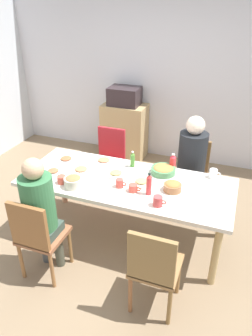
# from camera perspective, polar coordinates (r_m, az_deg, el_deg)

# --- Properties ---
(ground_plane) EXTENTS (6.62, 6.62, 0.00)m
(ground_plane) POSITION_cam_1_polar(r_m,az_deg,el_deg) (3.76, -0.00, -11.94)
(ground_plane) COLOR #826C51
(wall_back) EXTENTS (5.76, 0.12, 2.60)m
(wall_back) POSITION_cam_1_polar(r_m,az_deg,el_deg) (5.12, 9.08, 15.47)
(wall_back) COLOR silver
(wall_back) RESTS_ON ground_plane
(dining_table) EXTENTS (2.22, 0.91, 0.74)m
(dining_table) POSITION_cam_1_polar(r_m,az_deg,el_deg) (3.36, -0.00, -3.34)
(dining_table) COLOR silver
(dining_table) RESTS_ON ground_plane
(chair_0) EXTENTS (0.40, 0.40, 0.90)m
(chair_0) POSITION_cam_1_polar(r_m,az_deg,el_deg) (4.03, 11.62, -0.65)
(chair_0) COLOR brown
(chair_0) RESTS_ON ground_plane
(person_0) EXTENTS (0.33, 0.33, 1.26)m
(person_0) POSITION_cam_1_polar(r_m,az_deg,el_deg) (3.83, 11.75, 1.98)
(person_0) COLOR #3F4038
(person_0) RESTS_ON ground_plane
(chair_1) EXTENTS (0.40, 0.40, 0.90)m
(chair_1) POSITION_cam_1_polar(r_m,az_deg,el_deg) (2.70, 5.04, -17.18)
(chair_1) COLOR olive
(chair_1) RESTS_ON ground_plane
(chair_2) EXTENTS (0.40, 0.40, 0.90)m
(chair_2) POSITION_cam_1_polar(r_m,az_deg,el_deg) (3.09, -15.55, -11.44)
(chair_2) COLOR #945B3B
(chair_2) RESTS_ON ground_plane
(person_2) EXTENTS (0.30, 0.30, 1.26)m
(person_2) POSITION_cam_1_polar(r_m,az_deg,el_deg) (3.00, -15.17, -7.03)
(person_2) COLOR #43474A
(person_2) RESTS_ON ground_plane
(chair_3) EXTENTS (0.40, 0.40, 0.90)m
(chair_3) POSITION_cam_1_polar(r_m,az_deg,el_deg) (4.29, -3.03, 1.88)
(chair_3) COLOR #BD342A
(chair_3) RESTS_ON ground_plane
(plate_0) EXTENTS (0.22, 0.22, 0.04)m
(plate_0) POSITION_cam_1_polar(r_m,az_deg,el_deg) (3.55, -12.92, -0.64)
(plate_0) COLOR silver
(plate_0) RESTS_ON dining_table
(plate_1) EXTENTS (0.23, 0.23, 0.04)m
(plate_1) POSITION_cam_1_polar(r_m,az_deg,el_deg) (3.27, 2.79, -2.53)
(plate_1) COLOR white
(plate_1) RESTS_ON dining_table
(plate_2) EXTENTS (0.23, 0.23, 0.04)m
(plate_2) POSITION_cam_1_polar(r_m,az_deg,el_deg) (3.42, -1.78, -1.02)
(plate_2) COLOR white
(plate_2) RESTS_ON dining_table
(plate_3) EXTENTS (0.23, 0.23, 0.04)m
(plate_3) POSITION_cam_1_polar(r_m,az_deg,el_deg) (3.78, -10.70, 1.54)
(plate_3) COLOR silver
(plate_3) RESTS_ON dining_table
(plate_4) EXTENTS (0.24, 0.24, 0.04)m
(plate_4) POSITION_cam_1_polar(r_m,az_deg,el_deg) (3.69, -3.99, 1.30)
(plate_4) COLOR white
(plate_4) RESTS_ON dining_table
(plate_5) EXTENTS (0.24, 0.24, 0.04)m
(plate_5) POSITION_cam_1_polar(r_m,az_deg,el_deg) (3.53, -8.04, -0.33)
(plate_5) COLOR silver
(plate_5) RESTS_ON dining_table
(bowl_0) EXTENTS (0.19, 0.19, 0.12)m
(bowl_0) POSITION_cam_1_polar(r_m,az_deg,el_deg) (3.24, -9.42, -2.40)
(bowl_0) COLOR beige
(bowl_0) RESTS_ON dining_table
(bowl_1) EXTENTS (0.27, 0.27, 0.09)m
(bowl_1) POSITION_cam_1_polar(r_m,az_deg,el_deg) (3.46, 6.71, -0.32)
(bowl_1) COLOR #4B8553
(bowl_1) RESTS_ON dining_table
(bowl_2) EXTENTS (0.18, 0.18, 0.09)m
(bowl_2) POSITION_cam_1_polar(r_m,az_deg,el_deg) (3.17, 8.34, -3.32)
(bowl_2) COLOR #98643D
(bowl_2) RESTS_ON dining_table
(cup_0) EXTENTS (0.12, 0.09, 0.08)m
(cup_0) POSITION_cam_1_polar(r_m,az_deg,el_deg) (3.33, -11.42, -2.04)
(cup_0) COLOR #CC4F3E
(cup_0) RESTS_ON dining_table
(cup_1) EXTENTS (0.12, 0.09, 0.10)m
(cup_1) POSITION_cam_1_polar(r_m,az_deg,el_deg) (2.94, 5.76, -5.93)
(cup_1) COLOR #C54243
(cup_1) RESTS_ON dining_table
(cup_2) EXTENTS (0.12, 0.09, 0.08)m
(cup_2) POSITION_cam_1_polar(r_m,az_deg,el_deg) (3.13, 1.32, -3.61)
(cup_2) COLOR #D34D3F
(cup_2) RESTS_ON dining_table
(cup_3) EXTENTS (0.12, 0.08, 0.10)m
(cup_3) POSITION_cam_1_polar(r_m,az_deg,el_deg) (3.48, 15.42, -0.97)
(cup_3) COLOR white
(cup_3) RESTS_ON dining_table
(cup_4) EXTENTS (0.11, 0.07, 0.09)m
(cup_4) POSITION_cam_1_polar(r_m,az_deg,el_deg) (3.19, -1.14, -2.74)
(cup_4) COLOR #D54C42
(cup_4) RESTS_ON dining_table
(bottle_0) EXTENTS (0.05, 0.05, 0.19)m
(bottle_0) POSITION_cam_1_polar(r_m,az_deg,el_deg) (3.55, 1.19, 1.53)
(bottle_0) COLOR #448630
(bottle_0) RESTS_ON dining_table
(bottle_1) EXTENTS (0.05, 0.05, 0.23)m
(bottle_1) POSITION_cam_1_polar(r_m,az_deg,el_deg) (3.06, 4.13, -2.98)
(bottle_1) COLOR red
(bottle_1) RESTS_ON dining_table
(bottle_2) EXTENTS (0.07, 0.07, 0.20)m
(bottle_2) POSITION_cam_1_polar(r_m,az_deg,el_deg) (3.52, 8.38, 0.98)
(bottle_2) COLOR red
(bottle_2) RESTS_ON dining_table
(side_cabinet) EXTENTS (0.70, 0.44, 0.90)m
(side_cabinet) POSITION_cam_1_polar(r_m,az_deg,el_deg) (5.30, -0.25, 6.63)
(side_cabinet) COLOR tan
(side_cabinet) RESTS_ON ground_plane
(microwave) EXTENTS (0.48, 0.36, 0.28)m
(microwave) POSITION_cam_1_polar(r_m,az_deg,el_deg) (5.11, -0.26, 12.77)
(microwave) COLOR #2F2428
(microwave) RESTS_ON side_cabinet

